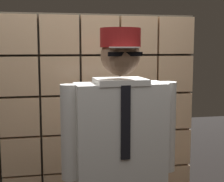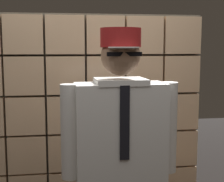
# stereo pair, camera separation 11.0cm
# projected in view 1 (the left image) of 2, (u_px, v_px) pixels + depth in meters

# --- Properties ---
(glass_block_wall) EXTENTS (2.01, 0.10, 2.01)m
(glass_block_wall) POSITION_uv_depth(u_px,v_px,m) (81.00, 133.00, 2.87)
(glass_block_wall) COLOR #E0B78C
(glass_block_wall) RESTS_ON ground
(standing_person) EXTENTS (0.73, 0.31, 1.83)m
(standing_person) POSITION_uv_depth(u_px,v_px,m) (120.00, 170.00, 2.09)
(standing_person) COLOR #382D23
(standing_person) RESTS_ON ground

